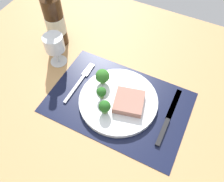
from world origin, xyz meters
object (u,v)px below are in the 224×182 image
at_px(plate, 118,101).
at_px(fork, 80,82).
at_px(steak, 129,103).
at_px(wine_bottle, 55,21).
at_px(knife, 167,120).
at_px(wine_glass, 54,45).

xyz_separation_m(plate, fork, (-0.16, 0.01, -0.01)).
height_order(steak, wine_bottle, wine_bottle).
height_order(knife, wine_glass, wine_glass).
relative_size(steak, wine_bottle, 0.31).
bearing_deg(steak, fork, 174.87).
xyz_separation_m(knife, wine_glass, (-0.45, 0.06, 0.08)).
relative_size(steak, wine_glass, 0.76).
xyz_separation_m(plate, knife, (0.17, 0.01, -0.00)).
height_order(plate, knife, plate).
bearing_deg(fork, knife, -3.72).
relative_size(plate, wine_bottle, 0.89).
bearing_deg(steak, plate, 174.69).
height_order(plate, steak, steak).
height_order(steak, wine_glass, wine_glass).
relative_size(knife, wine_glass, 1.88).
xyz_separation_m(wine_bottle, wine_glass, (0.06, -0.09, -0.02)).
distance_m(plate, steak, 0.04).
bearing_deg(plate, knife, 1.78).
xyz_separation_m(steak, knife, (0.13, 0.01, -0.02)).
bearing_deg(wine_bottle, fork, -38.34).
bearing_deg(steak, wine_glass, 167.94).
relative_size(plate, steak, 2.83).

